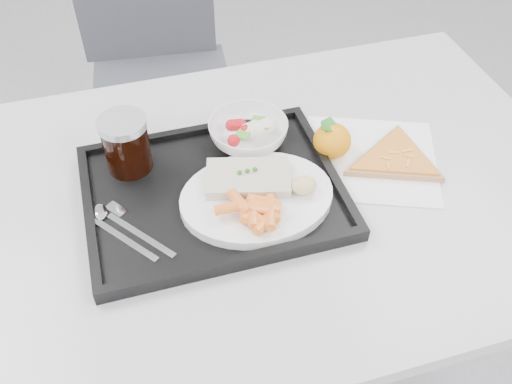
{
  "coord_description": "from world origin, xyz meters",
  "views": [
    {
      "loc": [
        -0.22,
        -0.4,
        1.49
      ],
      "look_at": [
        -0.02,
        0.27,
        0.77
      ],
      "focal_mm": 40.0,
      "sensor_mm": 36.0,
      "label": 1
    }
  ],
  "objects_px": {
    "table": "(261,212)",
    "tangerine": "(332,141)",
    "chair": "(155,53)",
    "cola_glass": "(126,143)",
    "pizza_slice": "(395,159)",
    "dinner_plate": "(257,198)",
    "salad_bowl": "(248,133)",
    "tray": "(213,193)"
  },
  "relations": [
    {
      "from": "table",
      "to": "chair",
      "type": "xyz_separation_m",
      "value": [
        -0.08,
        0.85,
        -0.15
      ]
    },
    {
      "from": "chair",
      "to": "table",
      "type": "bearing_deg",
      "value": -84.49
    },
    {
      "from": "tray",
      "to": "tangerine",
      "type": "xyz_separation_m",
      "value": [
        0.24,
        0.05,
        0.03
      ]
    },
    {
      "from": "table",
      "to": "tray",
      "type": "relative_size",
      "value": 2.67
    },
    {
      "from": "cola_glass",
      "to": "chair",
      "type": "bearing_deg",
      "value": 79.36
    },
    {
      "from": "cola_glass",
      "to": "table",
      "type": "bearing_deg",
      "value": -26.19
    },
    {
      "from": "tray",
      "to": "pizza_slice",
      "type": "height_order",
      "value": "tray"
    },
    {
      "from": "cola_glass",
      "to": "pizza_slice",
      "type": "distance_m",
      "value": 0.5
    },
    {
      "from": "tray",
      "to": "dinner_plate",
      "type": "xyz_separation_m",
      "value": [
        0.07,
        -0.05,
        0.02
      ]
    },
    {
      "from": "tray",
      "to": "salad_bowl",
      "type": "bearing_deg",
      "value": 48.67
    },
    {
      "from": "salad_bowl",
      "to": "cola_glass",
      "type": "relative_size",
      "value": 1.41
    },
    {
      "from": "table",
      "to": "cola_glass",
      "type": "distance_m",
      "value": 0.28
    },
    {
      "from": "salad_bowl",
      "to": "tangerine",
      "type": "distance_m",
      "value": 0.16
    },
    {
      "from": "chair",
      "to": "tray",
      "type": "bearing_deg",
      "value": -90.5
    },
    {
      "from": "tray",
      "to": "pizza_slice",
      "type": "relative_size",
      "value": 1.89
    },
    {
      "from": "table",
      "to": "salad_bowl",
      "type": "bearing_deg",
      "value": 86.29
    },
    {
      "from": "table",
      "to": "dinner_plate",
      "type": "relative_size",
      "value": 4.44
    },
    {
      "from": "table",
      "to": "tangerine",
      "type": "xyz_separation_m",
      "value": [
        0.15,
        0.05,
        0.1
      ]
    },
    {
      "from": "chair",
      "to": "tray",
      "type": "distance_m",
      "value": 0.88
    },
    {
      "from": "dinner_plate",
      "to": "pizza_slice",
      "type": "distance_m",
      "value": 0.29
    },
    {
      "from": "tangerine",
      "to": "dinner_plate",
      "type": "bearing_deg",
      "value": -152.28
    },
    {
      "from": "tray",
      "to": "salad_bowl",
      "type": "relative_size",
      "value": 2.96
    },
    {
      "from": "chair",
      "to": "salad_bowl",
      "type": "relative_size",
      "value": 6.11
    },
    {
      "from": "tray",
      "to": "tangerine",
      "type": "bearing_deg",
      "value": 10.64
    },
    {
      "from": "tray",
      "to": "pizza_slice",
      "type": "xyz_separation_m",
      "value": [
        0.35,
        -0.01,
        0.0
      ]
    },
    {
      "from": "salad_bowl",
      "to": "tangerine",
      "type": "bearing_deg",
      "value": -23.55
    },
    {
      "from": "cola_glass",
      "to": "pizza_slice",
      "type": "height_order",
      "value": "cola_glass"
    },
    {
      "from": "pizza_slice",
      "to": "dinner_plate",
      "type": "bearing_deg",
      "value": -172.77
    },
    {
      "from": "chair",
      "to": "cola_glass",
      "type": "height_order",
      "value": "chair"
    },
    {
      "from": "table",
      "to": "tray",
      "type": "xyz_separation_m",
      "value": [
        -0.09,
        0.0,
        0.08
      ]
    },
    {
      "from": "tray",
      "to": "chair",
      "type": "bearing_deg",
      "value": 89.5
    },
    {
      "from": "table",
      "to": "salad_bowl",
      "type": "relative_size",
      "value": 7.89
    },
    {
      "from": "dinner_plate",
      "to": "pizza_slice",
      "type": "relative_size",
      "value": 1.13
    },
    {
      "from": "table",
      "to": "pizza_slice",
      "type": "distance_m",
      "value": 0.27
    },
    {
      "from": "chair",
      "to": "dinner_plate",
      "type": "relative_size",
      "value": 3.44
    },
    {
      "from": "tray",
      "to": "dinner_plate",
      "type": "height_order",
      "value": "dinner_plate"
    },
    {
      "from": "table",
      "to": "cola_glass",
      "type": "relative_size",
      "value": 11.11
    },
    {
      "from": "dinner_plate",
      "to": "pizza_slice",
      "type": "height_order",
      "value": "dinner_plate"
    },
    {
      "from": "salad_bowl",
      "to": "cola_glass",
      "type": "bearing_deg",
      "value": -179.05
    },
    {
      "from": "cola_glass",
      "to": "tangerine",
      "type": "distance_m",
      "value": 0.38
    },
    {
      "from": "dinner_plate",
      "to": "salad_bowl",
      "type": "height_order",
      "value": "salad_bowl"
    },
    {
      "from": "tangerine",
      "to": "pizza_slice",
      "type": "bearing_deg",
      "value": -27.6
    }
  ]
}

